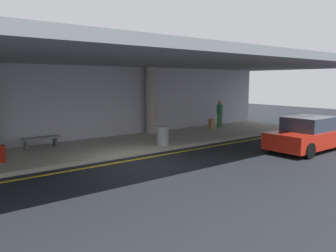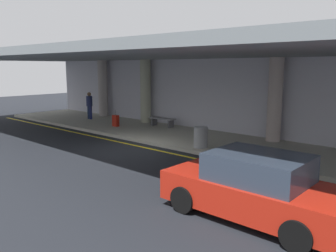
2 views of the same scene
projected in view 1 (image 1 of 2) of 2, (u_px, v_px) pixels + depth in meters
ground_plane at (138, 163)px, 12.32m from camera, size 60.00×60.00×0.00m
sidewalk at (100, 148)px, 14.73m from camera, size 26.00×4.20×0.15m
lane_stripe_yellow at (131, 160)px, 12.71m from camera, size 26.00×0.14×0.01m
support_column_center at (151, 100)px, 18.21m from camera, size 0.62×0.62×3.65m
ceiling_overhang at (103, 59)px, 13.81m from camera, size 28.00×13.20×0.30m
terminal_back_wall at (78, 104)px, 16.23m from camera, size 26.00×0.30×3.80m
car_red at (308, 135)px, 14.41m from camera, size 4.10×1.92×1.50m
person_waiting_for_ride at (220, 112)px, 20.58m from camera, size 0.38×0.38×1.68m
suitcase_upright_primary at (212, 124)px, 20.06m from camera, size 0.36×0.22×0.90m
suitcase_upright_secondary at (0, 154)px, 11.74m from camera, size 0.36×0.22×0.90m
bench_metal at (41, 140)px, 14.23m from camera, size 1.60×0.50×0.48m
trash_bin_steel at (163, 136)px, 14.93m from camera, size 0.56×0.56×0.85m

